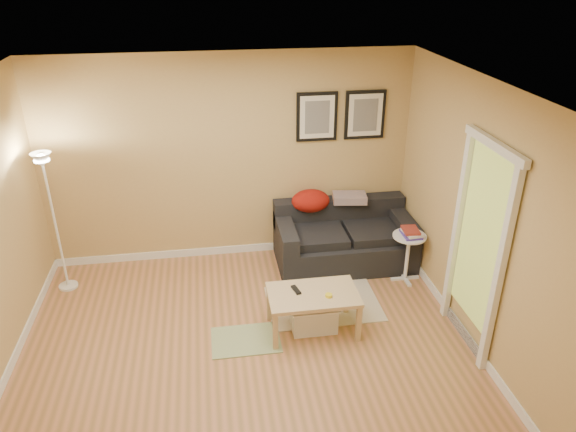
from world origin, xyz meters
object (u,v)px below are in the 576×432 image
at_px(storage_bin, 313,316).
at_px(side_table, 407,258).
at_px(coffee_table, 313,312).
at_px(book_stack, 411,232).
at_px(floor_lamp, 56,227).
at_px(sofa, 345,236).

height_order(storage_bin, side_table, side_table).
bearing_deg(coffee_table, side_table, 10.43).
bearing_deg(side_table, coffee_table, -149.02).
bearing_deg(book_stack, storage_bin, -142.61).
bearing_deg(side_table, floor_lamp, 173.44).
distance_m(storage_bin, book_stack, 1.58).
bearing_deg(coffee_table, book_stack, 10.04).
distance_m(sofa, storage_bin, 1.43).
distance_m(storage_bin, floor_lamp, 3.05).
bearing_deg(side_table, sofa, 141.34).
bearing_deg(coffee_table, storage_bin, 46.42).
relative_size(coffee_table, side_table, 1.52).
bearing_deg(floor_lamp, coffee_table, -24.70).
relative_size(coffee_table, storage_bin, 1.91).
height_order(side_table, book_stack, book_stack).
bearing_deg(sofa, book_stack, -38.28).
height_order(sofa, storage_bin, sofa).
bearing_deg(side_table, storage_bin, -150.01).
xyz_separation_m(sofa, floor_lamp, (-3.38, -0.05, 0.42)).
bearing_deg(floor_lamp, side_table, -6.56).
height_order(coffee_table, floor_lamp, floor_lamp).
relative_size(storage_bin, side_table, 0.80).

